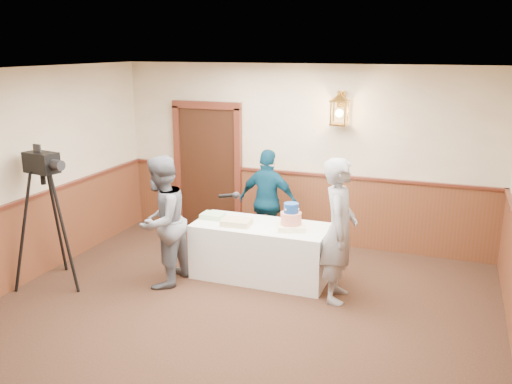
# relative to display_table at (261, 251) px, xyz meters

# --- Properties ---
(ground) EXTENTS (7.00, 7.00, 0.00)m
(ground) POSITION_rel_display_table_xyz_m (0.10, -1.90, -0.38)
(ground) COLOR black
(ground) RESTS_ON ground
(room_shell) EXTENTS (6.02, 7.02, 2.81)m
(room_shell) POSITION_rel_display_table_xyz_m (0.05, -1.45, 1.15)
(room_shell) COLOR #C3B092
(room_shell) RESTS_ON ground
(display_table) EXTENTS (1.80, 0.80, 0.75)m
(display_table) POSITION_rel_display_table_xyz_m (0.00, 0.00, 0.00)
(display_table) COLOR white
(display_table) RESTS_ON ground
(tiered_cake) EXTENTS (0.44, 0.44, 0.35)m
(tiered_cake) POSITION_rel_display_table_xyz_m (0.42, -0.04, 0.51)
(tiered_cake) COLOR #FAF4BF
(tiered_cake) RESTS_ON display_table
(sheet_cake_yellow) EXTENTS (0.40, 0.32, 0.08)m
(sheet_cake_yellow) POSITION_rel_display_table_xyz_m (-0.30, -0.13, 0.41)
(sheet_cake_yellow) COLOR #D2B87D
(sheet_cake_yellow) RESTS_ON display_table
(sheet_cake_green) EXTENTS (0.30, 0.24, 0.07)m
(sheet_cake_green) POSITION_rel_display_table_xyz_m (-0.72, 0.03, 0.41)
(sheet_cake_green) COLOR #A0D798
(sheet_cake_green) RESTS_ON display_table
(interviewer) EXTENTS (1.50, 0.85, 1.72)m
(interviewer) POSITION_rel_display_table_xyz_m (-1.13, -0.65, 0.49)
(interviewer) COLOR slate
(interviewer) RESTS_ON ground
(baker) EXTENTS (0.49, 0.69, 1.79)m
(baker) POSITION_rel_display_table_xyz_m (1.11, -0.29, 0.52)
(baker) COLOR gray
(baker) RESTS_ON ground
(assistant_p) EXTENTS (0.96, 0.46, 1.58)m
(assistant_p) POSITION_rel_display_table_xyz_m (-0.23, 0.95, 0.42)
(assistant_p) COLOR #0A364F
(assistant_p) RESTS_ON ground
(tv_camera_rig) EXTENTS (0.70, 0.65, 1.78)m
(tv_camera_rig) POSITION_rel_display_table_xyz_m (-2.50, -1.18, 0.42)
(tv_camera_rig) COLOR black
(tv_camera_rig) RESTS_ON ground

